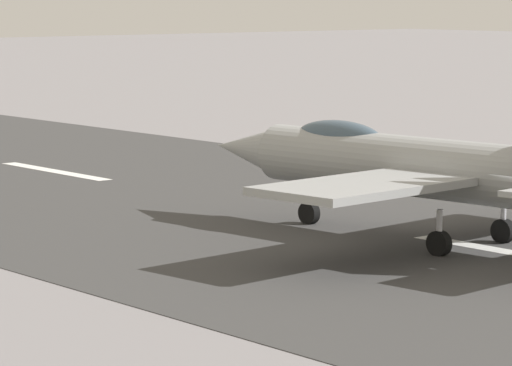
% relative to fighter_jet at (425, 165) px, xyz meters
% --- Properties ---
extents(fighter_jet, '(17.66, 14.78, 5.62)m').
position_rel_fighter_jet_xyz_m(fighter_jet, '(0.00, 0.00, 0.00)').
color(fighter_jet, '#959797').
rests_on(fighter_jet, ground).
extents(crew_person, '(0.70, 0.36, 1.57)m').
position_rel_fighter_jet_xyz_m(crew_person, '(14.95, -10.08, -1.63)').
color(crew_person, '#1E2338').
rests_on(crew_person, ground).
extents(marker_cone_mid, '(0.44, 0.44, 0.55)m').
position_rel_fighter_jet_xyz_m(marker_cone_mid, '(7.86, -12.14, -2.14)').
color(marker_cone_mid, orange).
rests_on(marker_cone_mid, ground).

